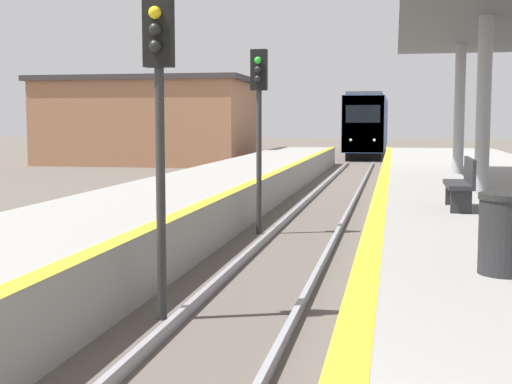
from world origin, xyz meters
The scene contains 6 objects.
train centered at (0.00, 51.44, 2.21)m, with size 2.60×18.77×4.34m.
signal_near centered at (-0.99, 6.69, 2.90)m, with size 0.36×0.31×4.13m.
signal_mid centered at (-1.06, 13.79, 2.90)m, with size 0.36×0.31×4.13m.
trash_bin centered at (3.08, 5.72, 1.41)m, with size 0.59×0.59×0.84m.
bench centered at (3.13, 11.23, 1.47)m, with size 0.44×1.54×0.92m.
station_building centered at (-12.40, 38.43, 2.54)m, with size 12.30×7.65×5.04m.
Camera 1 is at (1.92, -1.92, 2.58)m, focal length 50.00 mm.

